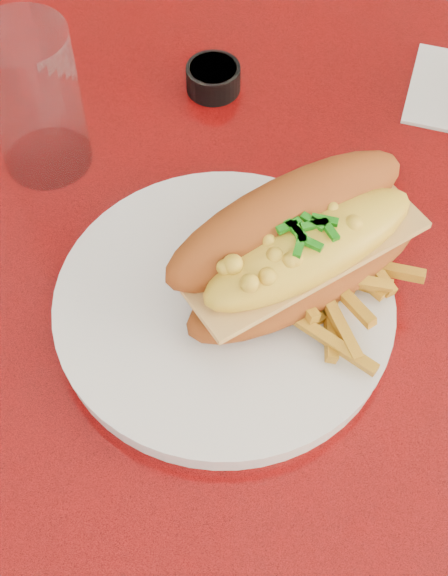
% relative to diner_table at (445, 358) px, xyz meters
% --- Properties ---
extents(ground, '(8.00, 8.00, 0.00)m').
position_rel_diner_table_xyz_m(ground, '(0.00, 0.00, -0.61)').
color(ground, beige).
rests_on(ground, ground).
extents(diner_table, '(1.23, 0.83, 0.77)m').
position_rel_diner_table_xyz_m(diner_table, '(0.00, 0.00, 0.00)').
color(diner_table, red).
rests_on(diner_table, ground).
extents(booth_bench_far, '(1.20, 0.51, 0.90)m').
position_rel_diner_table_xyz_m(booth_bench_far, '(0.00, 0.81, -0.32)').
color(booth_bench_far, '#A0140A').
rests_on(booth_bench_far, ground).
extents(dinner_plate, '(0.34, 0.34, 0.02)m').
position_rel_diner_table_xyz_m(dinner_plate, '(-0.22, -0.10, 0.17)').
color(dinner_plate, silver).
rests_on(dinner_plate, diner_table).
extents(mac_hoagie, '(0.24, 0.25, 0.10)m').
position_rel_diner_table_xyz_m(mac_hoagie, '(-0.16, -0.06, 0.23)').
color(mac_hoagie, '#984818').
rests_on(mac_hoagie, dinner_plate).
extents(fries_pile, '(0.15, 0.15, 0.04)m').
position_rel_diner_table_xyz_m(fries_pile, '(-0.15, -0.07, 0.20)').
color(fries_pile, gold).
rests_on(fries_pile, dinner_plate).
extents(fork, '(0.09, 0.13, 0.00)m').
position_rel_diner_table_xyz_m(fork, '(-0.18, -0.04, 0.18)').
color(fork, silver).
rests_on(fork, dinner_plate).
extents(sauce_cup_left, '(0.07, 0.07, 0.03)m').
position_rel_diner_table_xyz_m(sauce_cup_left, '(-0.30, 0.17, 0.18)').
color(sauce_cup_left, black).
rests_on(sauce_cup_left, diner_table).
extents(water_tumbler, '(0.10, 0.10, 0.15)m').
position_rel_diner_table_xyz_m(water_tumbler, '(-0.43, 0.03, 0.24)').
color(water_tumbler, silver).
rests_on(water_tumbler, diner_table).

